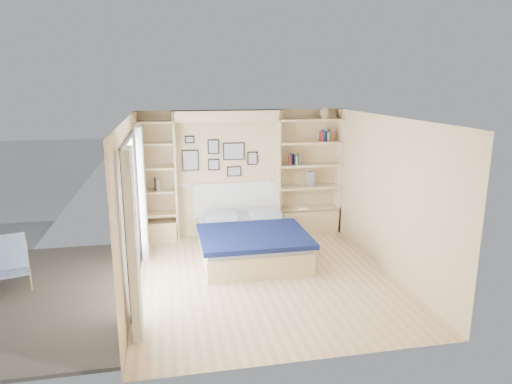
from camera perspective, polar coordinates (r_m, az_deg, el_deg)
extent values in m
plane|color=#D5B985|center=(7.34, 1.15, -10.67)|extent=(4.50, 4.50, 0.00)
plane|color=tan|center=(9.08, -1.84, 2.35)|extent=(4.00, 0.00, 4.00)
plane|color=tan|center=(4.85, 6.95, -7.82)|extent=(4.00, 0.00, 4.00)
plane|color=tan|center=(6.79, -15.52, -1.98)|extent=(0.00, 4.50, 4.50)
plane|color=tan|center=(7.59, 16.11, -0.40)|extent=(0.00, 4.50, 4.50)
plane|color=white|center=(6.71, 1.26, 9.18)|extent=(4.50, 4.50, 0.00)
cube|color=#D1B982|center=(8.79, -10.04, 1.78)|extent=(0.04, 0.35, 2.50)
cube|color=#D1B982|center=(9.05, 2.72, 2.31)|extent=(0.04, 0.35, 2.50)
cube|color=#D1B982|center=(8.71, -3.68, 9.50)|extent=(2.00, 0.35, 0.20)
cube|color=#D1B982|center=(9.43, 10.30, 2.57)|extent=(0.04, 0.35, 2.50)
cube|color=#D1B982|center=(8.81, -14.47, 1.58)|extent=(0.04, 0.35, 2.50)
cube|color=#D1B982|center=(9.47, 6.49, -3.50)|extent=(1.30, 0.35, 0.50)
cube|color=#D1B982|center=(9.06, -11.99, -4.83)|extent=(0.70, 0.35, 0.40)
cube|color=black|center=(6.61, -15.80, 6.25)|extent=(0.04, 2.08, 0.06)
cube|color=black|center=(7.20, -14.66, -11.36)|extent=(0.04, 2.08, 0.06)
cube|color=black|center=(5.86, -15.82, -6.00)|extent=(0.04, 0.06, 2.20)
cube|color=black|center=(7.81, -14.72, -1.06)|extent=(0.04, 0.06, 2.20)
cube|color=silver|center=(6.83, -15.29, -3.02)|extent=(0.01, 2.00, 2.20)
cube|color=white|center=(5.58, -15.14, -6.43)|extent=(0.10, 0.45, 2.30)
cube|color=white|center=(8.07, -14.00, -0.20)|extent=(0.10, 0.45, 2.30)
cube|color=#D1B982|center=(9.40, 6.53, -2.05)|extent=(1.30, 0.35, 0.04)
cube|color=#D1B982|center=(9.29, 6.60, 0.63)|extent=(1.30, 0.35, 0.04)
cube|color=#D1B982|center=(9.20, 6.67, 3.36)|extent=(1.30, 0.35, 0.04)
cube|color=#D1B982|center=(9.13, 6.75, 6.14)|extent=(1.30, 0.35, 0.04)
cube|color=#D1B982|center=(9.08, 6.83, 8.96)|extent=(1.30, 0.35, 0.04)
cube|color=#D1B982|center=(8.96, -12.10, -2.71)|extent=(0.70, 0.35, 0.04)
cube|color=#D1B982|center=(8.85, -12.24, 0.09)|extent=(0.70, 0.35, 0.04)
cube|color=#D1B982|center=(8.76, -12.39, 2.96)|extent=(0.70, 0.35, 0.04)
cube|color=#D1B982|center=(8.69, -12.54, 5.88)|extent=(0.70, 0.35, 0.04)
cube|color=#D1B982|center=(8.64, -12.67, 8.50)|extent=(0.70, 0.35, 0.04)
cube|color=#D1B982|center=(8.14, -0.76, -6.74)|extent=(1.71, 2.14, 0.37)
cube|color=#B3B9C3|center=(8.06, -0.77, -5.16)|extent=(1.67, 2.10, 0.10)
cube|color=#0C133C|center=(7.70, -0.27, -5.52)|extent=(1.81, 1.50, 0.08)
cube|color=#B3B9C3|center=(8.70, -4.47, -3.04)|extent=(0.59, 0.43, 0.12)
cube|color=#B3B9C3|center=(8.83, 1.06, -2.74)|extent=(0.59, 0.43, 0.12)
cube|color=white|center=(9.16, -2.18, -0.95)|extent=(1.81, 0.04, 0.70)
cube|color=black|center=(8.89, -8.21, 3.95)|extent=(0.32, 0.02, 0.40)
cube|color=gray|center=(8.88, -8.21, 3.94)|extent=(0.28, 0.01, 0.36)
cube|color=black|center=(8.89, -5.36, 5.66)|extent=(0.22, 0.02, 0.28)
cube|color=gray|center=(8.88, -5.35, 5.65)|extent=(0.18, 0.01, 0.24)
cube|color=black|center=(8.95, -5.31, 3.44)|extent=(0.22, 0.02, 0.22)
cube|color=gray|center=(8.93, -5.30, 3.43)|extent=(0.18, 0.01, 0.18)
cube|color=black|center=(8.95, -2.79, 5.11)|extent=(0.42, 0.02, 0.34)
cube|color=gray|center=(8.94, -2.78, 5.10)|extent=(0.38, 0.01, 0.30)
cube|color=black|center=(9.02, -2.76, 2.60)|extent=(0.28, 0.02, 0.20)
cube|color=gray|center=(9.01, -2.75, 2.58)|extent=(0.24, 0.01, 0.16)
cube|color=black|center=(9.04, -0.45, 4.24)|extent=(0.20, 0.02, 0.26)
cube|color=gray|center=(9.03, -0.44, 4.23)|extent=(0.16, 0.01, 0.22)
cube|color=black|center=(8.84, -8.30, 6.51)|extent=(0.18, 0.02, 0.14)
cube|color=gray|center=(8.83, -8.29, 6.50)|extent=(0.14, 0.01, 0.10)
cylinder|color=silver|center=(8.75, -9.08, 0.89)|extent=(0.20, 0.02, 0.02)
cone|color=white|center=(8.76, -8.42, 0.79)|extent=(0.13, 0.12, 0.15)
cylinder|color=silver|center=(8.97, 1.96, 1.37)|extent=(0.20, 0.02, 0.02)
cone|color=white|center=(8.95, 1.33, 1.22)|extent=(0.13, 0.12, 0.15)
cube|color=#A51E1E|center=(9.06, 4.26, 4.02)|extent=(0.02, 0.15, 0.20)
cube|color=navy|center=(9.06, 4.35, 4.12)|extent=(0.03, 0.15, 0.23)
cube|color=black|center=(9.08, 4.77, 4.06)|extent=(0.03, 0.15, 0.21)
cube|color=#BFB28C|center=(9.09, 4.98, 3.95)|extent=(0.04, 0.15, 0.17)
cube|color=#26593F|center=(9.10, 5.34, 4.16)|extent=(0.03, 0.15, 0.23)
cube|color=#A51E1E|center=(9.18, 8.13, 6.90)|extent=(0.02, 0.15, 0.20)
cube|color=navy|center=(9.19, 8.38, 6.99)|extent=(0.03, 0.15, 0.23)
cube|color=black|center=(9.21, 8.67, 6.92)|extent=(0.03, 0.15, 0.21)
cube|color=#BFB28C|center=(9.22, 8.87, 6.86)|extent=(0.04, 0.15, 0.18)
cube|color=#26593F|center=(9.24, 9.17, 7.02)|extent=(0.03, 0.15, 0.24)
cube|color=#A82E28|center=(9.25, 9.33, 6.91)|extent=(0.03, 0.15, 0.20)
cube|color=black|center=(8.81, -12.51, 0.95)|extent=(0.03, 0.15, 0.24)
cube|color=#C7AB8F|center=(8.81, -12.11, 0.86)|extent=(0.03, 0.15, 0.20)
cube|color=#D1B982|center=(9.16, 8.50, 9.54)|extent=(0.13, 0.13, 0.15)
cone|color=#D1B982|center=(9.15, 8.53, 10.26)|extent=(0.20, 0.20, 0.08)
cube|color=slate|center=(9.25, 6.84, 1.66)|extent=(0.12, 0.12, 0.30)
cube|color=white|center=(9.29, 5.75, -1.98)|extent=(0.22, 0.16, 0.03)
cube|color=brown|center=(7.51, -27.40, -11.69)|extent=(3.20, 4.00, 0.05)
cylinder|color=tan|center=(7.52, -26.35, -9.92)|extent=(0.07, 0.13, 0.39)
cylinder|color=tan|center=(7.99, -26.63, -7.82)|extent=(0.12, 0.31, 0.64)
cube|color=#3A68BE|center=(7.67, -28.12, -9.01)|extent=(0.59, 0.65, 0.14)
cube|color=#3A68BE|center=(7.95, -28.35, -6.59)|extent=(0.49, 0.34, 0.52)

